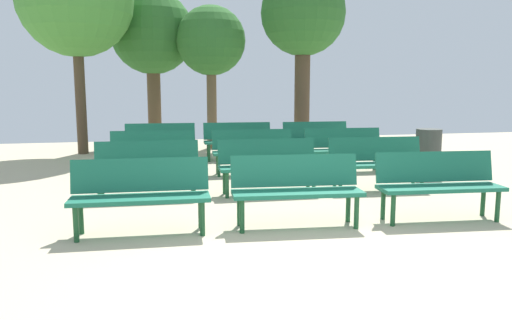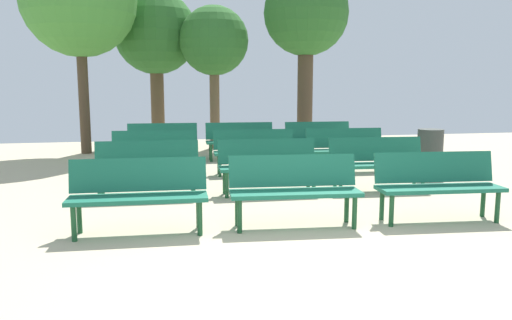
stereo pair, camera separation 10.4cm
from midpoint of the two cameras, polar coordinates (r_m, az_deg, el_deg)
ground_plane at (r=4.80m, az=8.68°, el=-12.56°), size 24.00×24.00×0.00m
bench_r0_c0 at (r=5.95m, az=-13.68°, el=-3.53°), size 1.62×0.56×0.87m
bench_r0_c1 at (r=6.11m, az=4.19°, el=-3.00°), size 1.64×0.62×0.87m
bench_r0_c2 at (r=6.79m, az=19.91°, el=-2.32°), size 1.64×0.62×0.87m
bench_r1_c0 at (r=7.85m, az=-12.85°, el=-0.62°), size 1.62×0.55×0.87m
bench_r1_c1 at (r=7.95m, az=1.03°, el=-0.30°), size 1.61×0.53×0.87m
bench_r1_c2 at (r=8.48m, az=13.47°, el=0.02°), size 1.63×0.61×0.87m
bench_r2_c0 at (r=9.70m, az=-12.16°, el=1.10°), size 1.62×0.55×0.87m
bench_r2_c1 at (r=9.75m, az=-0.66°, el=1.34°), size 1.63×0.59×0.87m
bench_r2_c2 at (r=10.21m, az=9.86°, el=1.53°), size 1.63×0.58×0.87m
bench_r3_c0 at (r=11.60m, az=-11.26°, el=2.31°), size 1.62×0.55×0.87m
bench_r3_c1 at (r=11.66m, az=-2.38°, el=2.50°), size 1.62×0.56×0.87m
bench_r3_c2 at (r=12.01m, az=6.76°, el=2.62°), size 1.62×0.55×0.87m
tree_0 at (r=13.92m, az=-5.45°, el=13.42°), size 1.90×1.90×3.92m
tree_1 at (r=13.60m, az=-20.38°, el=16.98°), size 2.84×2.84×5.29m
tree_2 at (r=13.96m, az=5.25°, el=16.21°), size 2.30×2.30×4.85m
tree_3 at (r=14.78m, az=-12.12°, el=14.02°), size 2.36×2.36×4.43m
trash_bin at (r=9.77m, az=18.98°, el=0.67°), size 0.47×0.47×0.94m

